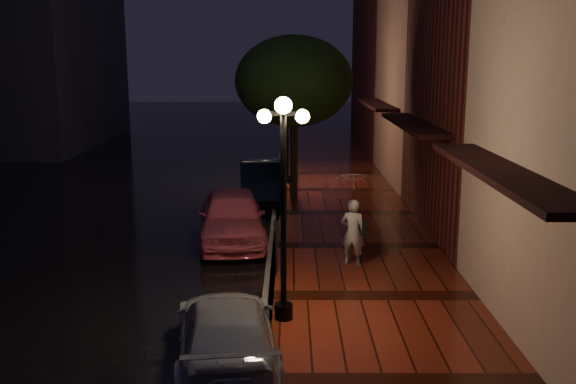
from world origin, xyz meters
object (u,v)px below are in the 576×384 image
(street_tree, at_px, (294,84))
(woman_with_umbrella, at_px, (354,204))
(streetlamp_far, at_px, (287,122))
(silver_car, at_px, (227,332))
(streetlamp_near, at_px, (283,196))
(parking_meter, at_px, (276,241))
(pink_car, at_px, (232,216))
(navy_car, at_px, (261,181))

(street_tree, height_order, woman_with_umbrella, street_tree)
(streetlamp_far, xyz_separation_m, silver_car, (-0.95, -15.65, -2.00))
(streetlamp_near, relative_size, silver_car, 1.05)
(streetlamp_near, distance_m, woman_with_umbrella, 3.83)
(parking_meter, bearing_deg, streetlamp_far, 100.80)
(pink_car, distance_m, navy_car, 5.58)
(streetlamp_near, bearing_deg, navy_car, 94.80)
(pink_car, height_order, woman_with_umbrella, woman_with_umbrella)
(silver_car, relative_size, woman_with_umbrella, 1.77)
(streetlamp_far, relative_size, woman_with_umbrella, 1.86)
(pink_car, relative_size, navy_car, 1.02)
(streetlamp_near, xyz_separation_m, street_tree, (0.26, 10.99, 1.64))
(street_tree, distance_m, silver_car, 13.21)
(silver_car, bearing_deg, street_tree, -103.01)
(street_tree, bearing_deg, streetlamp_near, -91.35)
(streetlamp_near, height_order, silver_car, streetlamp_near)
(woman_with_umbrella, height_order, parking_meter, woman_with_umbrella)
(streetlamp_near, relative_size, pink_car, 0.96)
(streetlamp_near, distance_m, street_tree, 11.12)
(navy_car, distance_m, silver_car, 12.96)
(street_tree, bearing_deg, streetlamp_far, 94.91)
(streetlamp_near, height_order, navy_car, streetlamp_near)
(pink_car, distance_m, silver_car, 7.44)
(street_tree, xyz_separation_m, woman_with_umbrella, (1.40, -7.66, -2.57))
(streetlamp_far, height_order, pink_car, streetlamp_far)
(pink_car, distance_m, parking_meter, 3.31)
(street_tree, xyz_separation_m, silver_car, (-1.21, -12.64, -3.65))
(streetlamp_near, bearing_deg, pink_car, 104.80)
(navy_car, height_order, silver_car, navy_car)
(parking_meter, bearing_deg, street_tree, 98.64)
(streetlamp_far, relative_size, pink_car, 0.96)
(streetlamp_far, bearing_deg, street_tree, -85.09)
(street_tree, xyz_separation_m, parking_meter, (-0.46, -8.25, -3.32))
(streetlamp_near, distance_m, pink_car, 6.24)
(streetlamp_near, bearing_deg, woman_with_umbrella, 63.50)
(navy_car, xyz_separation_m, woman_with_umbrella, (2.61, -7.99, 0.95))
(street_tree, relative_size, woman_with_umbrella, 2.51)
(street_tree, bearing_deg, woman_with_umbrella, -79.64)
(streetlamp_far, height_order, street_tree, street_tree)
(streetlamp_near, xyz_separation_m, silver_car, (-0.95, -1.65, -2.00))
(streetlamp_near, relative_size, street_tree, 0.74)
(navy_car, relative_size, woman_with_umbrella, 1.90)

